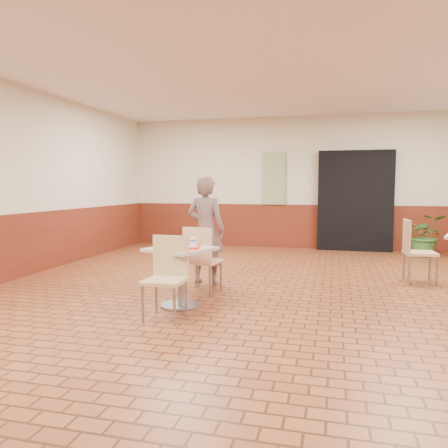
% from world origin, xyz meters
% --- Properties ---
extents(room_shell, '(8.01, 10.01, 3.01)m').
position_xyz_m(room_shell, '(0.00, 0.00, 1.50)').
color(room_shell, brown).
rests_on(room_shell, ground).
extents(wainscot_band, '(8.00, 10.00, 1.00)m').
position_xyz_m(wainscot_band, '(0.00, 0.00, 0.50)').
color(wainscot_band, '#591F11').
rests_on(wainscot_band, ground).
extents(corridor_doorway, '(1.60, 0.22, 2.20)m').
position_xyz_m(corridor_doorway, '(1.20, 4.88, 1.10)').
color(corridor_doorway, black).
rests_on(corridor_doorway, ground).
extents(promo_poster, '(0.50, 0.03, 1.20)m').
position_xyz_m(promo_poster, '(-0.60, 4.94, 1.60)').
color(promo_poster, gray).
rests_on(promo_poster, wainscot_band).
extents(main_table, '(0.67, 0.67, 0.70)m').
position_xyz_m(main_table, '(-0.98, -0.31, 0.47)').
color(main_table, '#B8A894').
rests_on(main_table, ground).
extents(chair_main_front, '(0.41, 0.41, 0.89)m').
position_xyz_m(chair_main_front, '(-0.97, -0.77, 0.50)').
color(chair_main_front, tan).
rests_on(chair_main_front, ground).
extents(chair_main_back, '(0.47, 0.47, 0.89)m').
position_xyz_m(chair_main_back, '(-0.93, 0.34, 0.50)').
color(chair_main_back, '#E5AE89').
rests_on(chair_main_back, ground).
extents(customer, '(0.62, 0.44, 1.57)m').
position_xyz_m(customer, '(-1.04, 0.93, 0.79)').
color(customer, '#6B5553').
rests_on(customer, ground).
extents(serving_tray, '(0.45, 0.35, 0.03)m').
position_xyz_m(serving_tray, '(-0.98, -0.31, 0.72)').
color(serving_tray, red).
rests_on(serving_tray, main_table).
extents(ring_donut, '(0.12, 0.12, 0.03)m').
position_xyz_m(ring_donut, '(-1.06, -0.23, 0.75)').
color(ring_donut, '#DE8951').
rests_on(ring_donut, serving_tray).
extents(long_john_donut, '(0.14, 0.08, 0.04)m').
position_xyz_m(long_john_donut, '(-0.94, -0.32, 0.75)').
color(long_john_donut, '#D3843D').
rests_on(long_john_donut, serving_tray).
extents(paper_cup, '(0.07, 0.07, 0.09)m').
position_xyz_m(paper_cup, '(-0.86, -0.20, 0.78)').
color(paper_cup, silver).
rests_on(paper_cup, serving_tray).
extents(chair_second_left, '(0.45, 0.45, 0.93)m').
position_xyz_m(chair_second_left, '(1.93, 1.76, 0.52)').
color(chair_second_left, tan).
rests_on(chair_second_left, ground).
extents(potted_plant, '(0.86, 0.77, 0.86)m').
position_xyz_m(potted_plant, '(2.57, 4.40, 0.43)').
color(potted_plant, '#31702C').
rests_on(potted_plant, ground).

